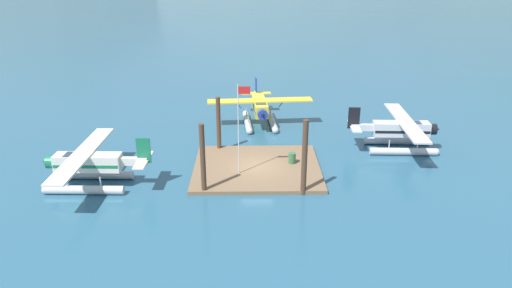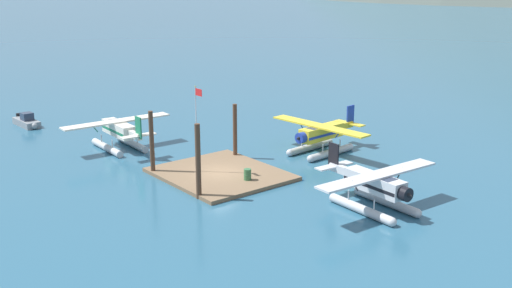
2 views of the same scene
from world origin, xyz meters
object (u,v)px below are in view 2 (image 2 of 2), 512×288
at_px(fuel_drum, 247,174).
at_px(seaplane_cream_port_aft, 119,133).
at_px(seaplane_yellow_bow_centre, 321,136).
at_px(seaplane_silver_stbd_fwd, 375,188).
at_px(boat_grey_open_sw, 27,122).
at_px(flagpole, 197,120).

bearing_deg(fuel_drum, seaplane_cream_port_aft, -167.72).
height_order(seaplane_yellow_bow_centre, seaplane_cream_port_aft, same).
distance_m(fuel_drum, seaplane_silver_stbd_fwd, 10.43).
bearing_deg(fuel_drum, boat_grey_open_sw, -166.62).
xyz_separation_m(seaplane_silver_stbd_fwd, seaplane_cream_port_aft, (-25.02, -6.79, 0.00)).
height_order(fuel_drum, seaplane_cream_port_aft, seaplane_cream_port_aft).
bearing_deg(seaplane_cream_port_aft, boat_grey_open_sw, -165.46).
distance_m(seaplane_silver_stbd_fwd, boat_grey_open_sw, 40.74).
relative_size(fuel_drum, seaplane_silver_stbd_fwd, 0.08).
distance_m(flagpole, seaplane_cream_port_aft, 11.59).
bearing_deg(boat_grey_open_sw, flagpole, 11.51).
bearing_deg(flagpole, fuel_drum, 24.15).
height_order(seaplane_silver_stbd_fwd, seaplane_cream_port_aft, same).
distance_m(flagpole, boat_grey_open_sw, 26.26).
distance_m(seaplane_yellow_bow_centre, boat_grey_open_sw, 32.26).
bearing_deg(seaplane_silver_stbd_fwd, boat_grey_open_sw, -165.05).
xyz_separation_m(seaplane_yellow_bow_centre, boat_grey_open_sw, (-27.16, -17.38, -1.09)).
distance_m(seaplane_cream_port_aft, boat_grey_open_sw, 14.84).
bearing_deg(fuel_drum, seaplane_yellow_bow_centre, 103.04).
bearing_deg(flagpole, seaplane_silver_stbd_fwd, 20.95).
bearing_deg(boat_grey_open_sw, seaplane_yellow_bow_centre, 32.62).
xyz_separation_m(seaplane_silver_stbd_fwd, boat_grey_open_sw, (-39.35, -10.51, -1.09)).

